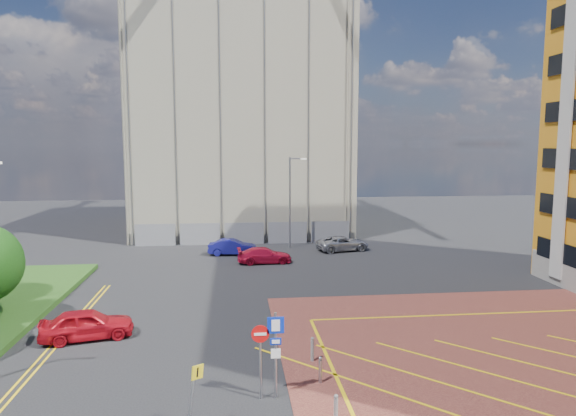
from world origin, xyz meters
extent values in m
plane|color=black|center=(0.00, 0.00, 0.00)|extent=(140.00, 140.00, 0.00)
cylinder|color=#9EA0A8|center=(4.00, 28.00, 4.00)|extent=(0.16, 0.16, 8.00)
cylinder|color=#9EA0A8|center=(4.60, 28.00, 7.88)|extent=(1.20, 0.10, 0.10)
cube|color=silver|center=(5.20, 28.00, 7.85)|extent=(0.50, 0.15, 0.12)
cylinder|color=#9EA0A8|center=(0.50, 1.00, 1.60)|extent=(0.10, 0.10, 3.20)
cube|color=#0925AB|center=(0.50, 0.97, 2.75)|extent=(0.60, 0.04, 0.60)
cube|color=white|center=(0.50, 0.94, 2.75)|extent=(0.30, 0.02, 0.42)
cube|color=#0925AB|center=(0.50, 0.97, 2.15)|extent=(0.40, 0.04, 0.25)
cube|color=white|center=(0.50, 0.94, 2.15)|extent=(0.28, 0.02, 0.14)
cube|color=white|center=(0.50, 0.97, 1.70)|extent=(0.35, 0.04, 0.35)
cylinder|color=#9EA0A8|center=(-0.05, 1.00, 1.35)|extent=(0.08, 0.08, 2.70)
cylinder|color=red|center=(-0.05, 0.97, 2.45)|extent=(0.64, 0.04, 0.64)
cube|color=white|center=(-0.05, 0.94, 2.45)|extent=(0.44, 0.02, 0.10)
cylinder|color=#9EA0A8|center=(-2.35, -0.88, 1.10)|extent=(0.38, 0.08, 2.19)
cube|color=yellow|center=(-2.13, -0.91, 2.00)|extent=(0.39, 0.39, 0.51)
cylinder|color=black|center=(2.30, -1.00, 0.47)|extent=(0.14, 0.14, 0.90)
cylinder|color=#9EA0A8|center=(2.30, 2.00, 0.47)|extent=(0.14, 0.14, 0.90)
cylinder|color=black|center=(2.30, 4.00, 0.47)|extent=(0.14, 0.14, 0.90)
cube|color=#A19A84|center=(0.00, 40.00, 11.00)|extent=(21.20, 19.20, 22.00)
cube|color=gold|center=(2.00, 42.00, 17.00)|extent=(0.90, 0.90, 34.00)
cube|color=gray|center=(1.00, 30.00, 1.00)|extent=(21.60, 0.06, 2.00)
imported|color=red|center=(-7.87, 7.63, 0.72)|extent=(4.48, 2.63, 1.43)
imported|color=navy|center=(-1.07, 25.51, 0.65)|extent=(4.07, 1.71, 1.31)
imported|color=red|center=(1.40, 22.26, 0.61)|extent=(4.27, 1.94, 1.21)
imported|color=#9C9DA3|center=(8.40, 26.21, 0.63)|extent=(4.88, 3.06, 1.26)
camera|label=1|loc=(-0.93, -16.49, 9.13)|focal=32.00mm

